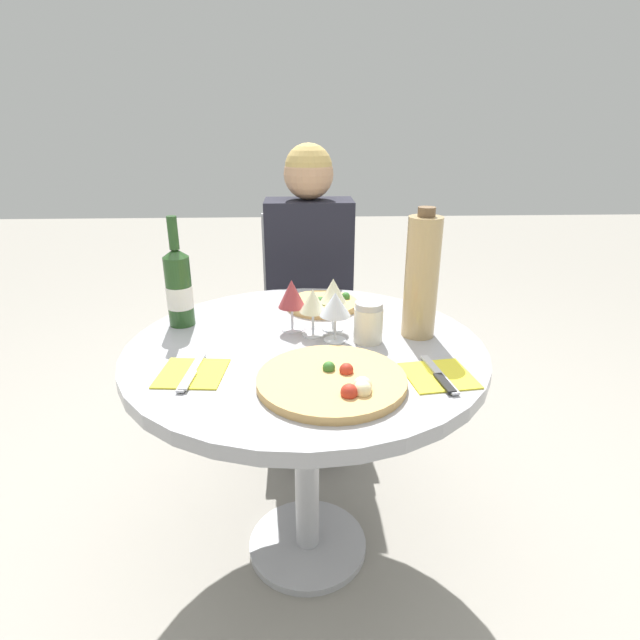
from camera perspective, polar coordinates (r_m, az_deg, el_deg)
ground_plane at (r=1.75m, az=-1.40°, el=-24.46°), size 12.00×12.00×0.00m
dining_table at (r=1.38m, az=-1.63°, el=-6.66°), size 0.95×0.95×0.71m
chair_behind_diner at (r=2.18m, az=-1.21°, el=-0.38°), size 0.40×0.40×0.90m
seated_diner at (r=2.02m, az=-1.14°, el=0.81°), size 0.34×0.40×1.19m
pizza_large at (r=1.12m, az=1.55°, el=-6.93°), size 0.34×0.34×0.05m
pizza_small_far at (r=1.58m, az=0.49°, el=1.91°), size 0.23×0.23×0.05m
wine_bottle at (r=1.47m, az=-15.83°, el=3.64°), size 0.07×0.07×0.31m
tall_carafe at (r=1.35m, az=11.54°, el=4.84°), size 0.09×0.09×0.35m
sugar_shaker at (r=1.33m, az=5.55°, el=-0.25°), size 0.08×0.08×0.11m
wine_glass_back_right at (r=1.38m, az=1.51°, el=3.25°), size 0.07×0.07×0.15m
wine_glass_front_right at (r=1.31m, az=1.75°, el=1.71°), size 0.08×0.08×0.14m
wine_glass_back_left at (r=1.38m, az=-3.26°, el=2.93°), size 0.08×0.08×0.15m
wine_glass_center at (r=1.34m, az=-0.82°, el=2.09°), size 0.07×0.07×0.13m
place_setting_left at (r=1.21m, az=-14.45°, el=-5.93°), size 0.16×0.19×0.01m
place_setting_right at (r=1.19m, az=13.46°, el=-6.21°), size 0.17×0.19×0.01m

